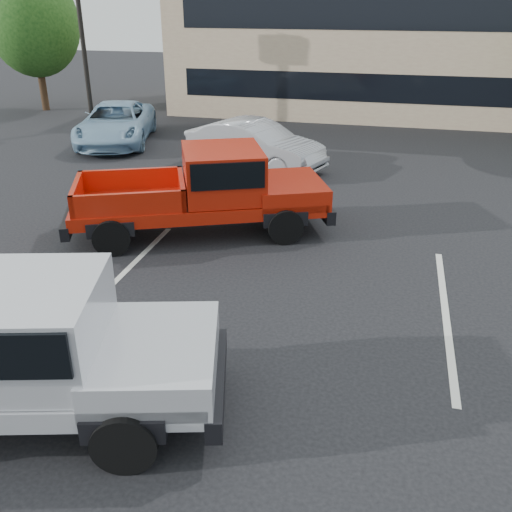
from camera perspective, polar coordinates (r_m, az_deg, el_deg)
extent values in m
plane|color=black|center=(8.68, -1.09, -9.99)|extent=(90.00, 90.00, 0.00)
cube|color=silver|center=(11.26, -13.40, -1.99)|extent=(0.12, 5.00, 0.01)
cube|color=silver|center=(10.24, 18.44, -5.51)|extent=(0.12, 5.00, 0.01)
cube|color=tan|center=(27.96, 14.83, 20.06)|extent=(20.00, 8.00, 6.00)
cube|color=black|center=(24.16, 14.41, 15.87)|extent=(18.00, 0.08, 1.10)
cube|color=black|center=(23.92, 15.14, 22.24)|extent=(18.00, 0.08, 1.10)
cylinder|color=black|center=(24.09, -16.84, 19.19)|extent=(0.18, 0.18, 6.00)
cylinder|color=#332114|center=(28.90, -20.58, 15.89)|extent=(0.32, 0.32, 2.42)
ellipsoid|color=#184313|center=(28.68, -21.38, 20.85)|extent=(3.96, 3.96, 4.55)
cylinder|color=#332114|center=(31.36, 22.12, 16.66)|extent=(0.32, 0.32, 2.86)
ellipsoid|color=#184313|center=(31.17, 23.05, 22.06)|extent=(4.68, 4.68, 5.38)
cylinder|color=black|center=(6.89, -12.97, -17.60)|extent=(0.81, 0.47, 0.76)
cylinder|color=black|center=(8.31, -10.64, -9.07)|extent=(0.81, 0.47, 0.76)
cube|color=silver|center=(7.24, -10.04, -9.85)|extent=(1.94, 2.24, 0.46)
cube|color=black|center=(7.39, -3.93, -12.32)|extent=(0.70, 1.95, 0.30)
cube|color=silver|center=(7.36, -21.61, -6.45)|extent=(2.07, 2.20, 1.05)
cube|color=black|center=(7.27, -21.85, -5.10)|extent=(1.95, 2.26, 0.55)
cylinder|color=black|center=(12.09, -14.25, 1.82)|extent=(0.82, 0.56, 0.77)
cylinder|color=black|center=(13.83, -13.78, 4.80)|extent=(0.82, 0.56, 0.77)
cylinder|color=black|center=(12.29, 2.92, 2.97)|extent=(0.82, 0.56, 0.77)
cylinder|color=black|center=(14.01, 1.31, 5.78)|extent=(0.82, 0.56, 0.77)
cube|color=#B71B0A|center=(12.83, -5.75, 5.23)|extent=(5.79, 3.94, 0.28)
cube|color=#B71B0A|center=(13.03, 3.20, 6.62)|extent=(2.16, 2.39, 0.47)
cube|color=black|center=(13.33, 6.37, 5.18)|extent=(0.97, 1.91, 0.30)
cube|color=black|center=(13.03, -18.06, 3.60)|extent=(0.95, 1.90, 0.28)
cube|color=#B71B0A|center=(12.66, -3.33, 8.33)|extent=(2.27, 2.37, 1.07)
cube|color=black|center=(12.60, -3.36, 9.21)|extent=(2.17, 2.41, 0.56)
cube|color=black|center=(12.81, -12.36, 5.02)|extent=(2.88, 2.63, 0.10)
cube|color=#B71B0A|center=(13.55, -12.36, 7.48)|extent=(2.19, 1.01, 0.51)
cube|color=#B71B0A|center=(11.88, -12.62, 4.99)|extent=(2.19, 1.01, 0.51)
cube|color=#B71B0A|center=(12.82, -17.48, 5.91)|extent=(0.83, 1.76, 0.51)
cube|color=#B71B0A|center=(12.69, -7.42, 6.67)|extent=(0.83, 1.76, 0.51)
imported|color=#AAADB2|center=(17.75, -0.12, 11.03)|extent=(4.64, 2.93, 1.44)
imported|color=#87AECA|center=(21.57, -13.83, 12.75)|extent=(3.60, 5.48, 1.40)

